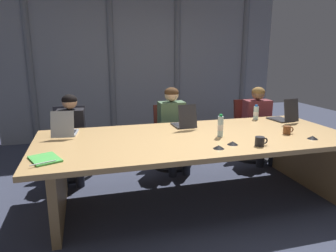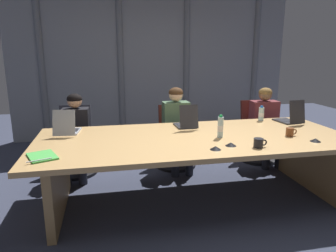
{
  "view_description": "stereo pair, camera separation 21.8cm",
  "coord_description": "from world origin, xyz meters",
  "px_view_note": "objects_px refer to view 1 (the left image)",
  "views": [
    {
      "loc": [
        -1.18,
        -3.12,
        1.67
      ],
      "look_at": [
        -0.28,
        0.15,
        0.85
      ],
      "focal_mm": 32.93,
      "sensor_mm": 36.0,
      "label": 1
    },
    {
      "loc": [
        -0.96,
        -3.17,
        1.67
      ],
      "look_at": [
        -0.28,
        0.15,
        0.85
      ],
      "focal_mm": 32.93,
      "sensor_mm": 36.0,
      "label": 2
    }
  ],
  "objects_px": {
    "office_chair_left_end": "(70,150)",
    "water_bottle_primary": "(220,126)",
    "person_left_end": "(71,133)",
    "office_chair_left_mid": "(171,143)",
    "conference_mic_right_side": "(219,147)",
    "coffee_mug_far": "(287,130)",
    "conference_mic_middle": "(313,137)",
    "laptop_left_mid": "(184,123)",
    "coffee_mug_near": "(260,141)",
    "laptop_left_end": "(65,130)",
    "spiral_notepad": "(45,159)",
    "office_chair_center": "(251,136)",
    "person_left_mid": "(173,124)",
    "water_bottle_secondary": "(256,113)",
    "laptop_center": "(284,117)",
    "person_center": "(259,120)",
    "conference_mic_left_side": "(233,143)"
  },
  "relations": [
    {
      "from": "office_chair_left_end",
      "to": "water_bottle_primary",
      "type": "xyz_separation_m",
      "value": [
        1.67,
        -1.22,
        0.52
      ]
    },
    {
      "from": "person_left_end",
      "to": "water_bottle_primary",
      "type": "height_order",
      "value": "person_left_end"
    },
    {
      "from": "office_chair_left_mid",
      "to": "conference_mic_right_side",
      "type": "xyz_separation_m",
      "value": [
        0.03,
        -1.62,
        0.43
      ]
    },
    {
      "from": "office_chair_left_mid",
      "to": "coffee_mug_far",
      "type": "relative_size",
      "value": 6.86
    },
    {
      "from": "conference_mic_middle",
      "to": "conference_mic_right_side",
      "type": "xyz_separation_m",
      "value": [
        -1.12,
        -0.05,
        0.0
      ]
    },
    {
      "from": "laptop_left_mid",
      "to": "coffee_mug_far",
      "type": "relative_size",
      "value": 2.88
    },
    {
      "from": "office_chair_left_end",
      "to": "coffee_mug_near",
      "type": "relative_size",
      "value": 6.74
    },
    {
      "from": "conference_mic_middle",
      "to": "laptop_left_end",
      "type": "bearing_deg",
      "value": 161.49
    },
    {
      "from": "office_chair_left_end",
      "to": "spiral_notepad",
      "type": "relative_size",
      "value": 2.56
    },
    {
      "from": "office_chair_center",
      "to": "person_left_mid",
      "type": "relative_size",
      "value": 0.78
    },
    {
      "from": "water_bottle_primary",
      "to": "water_bottle_secondary",
      "type": "bearing_deg",
      "value": 39.07
    },
    {
      "from": "laptop_center",
      "to": "coffee_mug_near",
      "type": "xyz_separation_m",
      "value": [
        -0.92,
        -0.92,
        -0.02
      ]
    },
    {
      "from": "person_center",
      "to": "coffee_mug_far",
      "type": "relative_size",
      "value": 8.79
    },
    {
      "from": "person_center",
      "to": "conference_mic_left_side",
      "type": "distance_m",
      "value": 1.8
    },
    {
      "from": "person_left_mid",
      "to": "water_bottle_secondary",
      "type": "height_order",
      "value": "person_left_mid"
    },
    {
      "from": "coffee_mug_far",
      "to": "conference_mic_right_side",
      "type": "xyz_separation_m",
      "value": [
        -0.99,
        -0.31,
        -0.03
      ]
    },
    {
      "from": "laptop_left_mid",
      "to": "office_chair_center",
      "type": "height_order",
      "value": "laptop_left_mid"
    },
    {
      "from": "person_left_mid",
      "to": "coffee_mug_near",
      "type": "height_order",
      "value": "person_left_mid"
    },
    {
      "from": "laptop_left_end",
      "to": "conference_mic_right_side",
      "type": "bearing_deg",
      "value": -114.95
    },
    {
      "from": "laptop_left_mid",
      "to": "laptop_center",
      "type": "distance_m",
      "value": 1.41
    },
    {
      "from": "person_left_mid",
      "to": "conference_mic_middle",
      "type": "xyz_separation_m",
      "value": [
        1.16,
        -1.42,
        0.1
      ]
    },
    {
      "from": "laptop_center",
      "to": "coffee_mug_near",
      "type": "distance_m",
      "value": 1.3
    },
    {
      "from": "office_chair_left_mid",
      "to": "coffee_mug_near",
      "type": "distance_m",
      "value": 1.76
    },
    {
      "from": "laptop_left_end",
      "to": "laptop_center",
      "type": "bearing_deg",
      "value": -83.23
    },
    {
      "from": "person_left_mid",
      "to": "water_bottle_secondary",
      "type": "distance_m",
      "value": 1.17
    },
    {
      "from": "conference_mic_right_side",
      "to": "person_left_end",
      "type": "bearing_deg",
      "value": 134.36
    },
    {
      "from": "person_left_mid",
      "to": "person_left_end",
      "type": "bearing_deg",
      "value": -91.17
    },
    {
      "from": "water_bottle_secondary",
      "to": "laptop_left_end",
      "type": "bearing_deg",
      "value": -175.75
    },
    {
      "from": "laptop_left_end",
      "to": "laptop_left_mid",
      "type": "bearing_deg",
      "value": -82.51
    },
    {
      "from": "water_bottle_secondary",
      "to": "coffee_mug_near",
      "type": "height_order",
      "value": "water_bottle_secondary"
    },
    {
      "from": "laptop_center",
      "to": "conference_mic_right_side",
      "type": "distance_m",
      "value": 1.63
    },
    {
      "from": "person_left_mid",
      "to": "coffee_mug_far",
      "type": "distance_m",
      "value": 1.56
    },
    {
      "from": "laptop_center",
      "to": "person_center",
      "type": "distance_m",
      "value": 0.59
    },
    {
      "from": "office_chair_left_end",
      "to": "person_center",
      "type": "xyz_separation_m",
      "value": [
        2.81,
        -0.15,
        0.31
      ]
    },
    {
      "from": "person_left_end",
      "to": "office_chair_left_mid",
      "type": "bearing_deg",
      "value": 100.36
    },
    {
      "from": "water_bottle_secondary",
      "to": "spiral_notepad",
      "type": "xyz_separation_m",
      "value": [
        -2.66,
        -1.0,
        -0.08
      ]
    },
    {
      "from": "laptop_left_mid",
      "to": "water_bottle_secondary",
      "type": "bearing_deg",
      "value": -82.56
    },
    {
      "from": "water_bottle_primary",
      "to": "coffee_mug_near",
      "type": "relative_size",
      "value": 1.82
    },
    {
      "from": "office_chair_center",
      "to": "water_bottle_primary",
      "type": "height_order",
      "value": "water_bottle_primary"
    },
    {
      "from": "coffee_mug_far",
      "to": "person_center",
      "type": "bearing_deg",
      "value": 73.0
    },
    {
      "from": "water_bottle_secondary",
      "to": "conference_mic_middle",
      "type": "height_order",
      "value": "water_bottle_secondary"
    },
    {
      "from": "laptop_center",
      "to": "water_bottle_secondary",
      "type": "distance_m",
      "value": 0.37
    },
    {
      "from": "office_chair_center",
      "to": "water_bottle_primary",
      "type": "distance_m",
      "value": 1.73
    },
    {
      "from": "conference_mic_middle",
      "to": "conference_mic_right_side",
      "type": "relative_size",
      "value": 1.0
    },
    {
      "from": "office_chair_left_end",
      "to": "office_chair_center",
      "type": "bearing_deg",
      "value": 95.15
    },
    {
      "from": "person_center",
      "to": "coffee_mug_far",
      "type": "bearing_deg",
      "value": -13.65
    },
    {
      "from": "laptop_left_mid",
      "to": "coffee_mug_far",
      "type": "height_order",
      "value": "laptop_left_mid"
    },
    {
      "from": "person_left_mid",
      "to": "spiral_notepad",
      "type": "relative_size",
      "value": 3.23
    },
    {
      "from": "office_chair_left_end",
      "to": "water_bottle_secondary",
      "type": "distance_m",
      "value": 2.63
    },
    {
      "from": "person_left_mid",
      "to": "conference_mic_right_side",
      "type": "distance_m",
      "value": 1.47
    }
  ]
}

